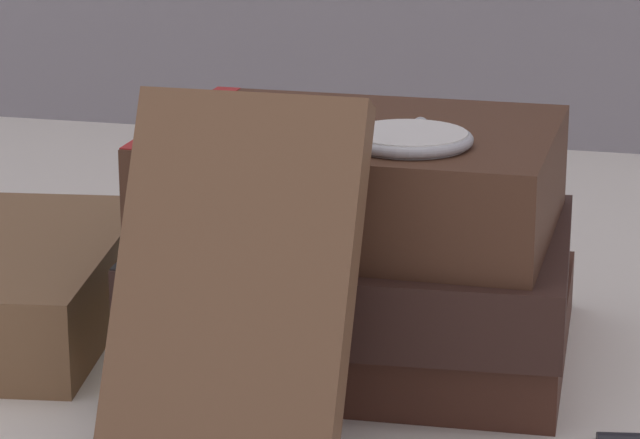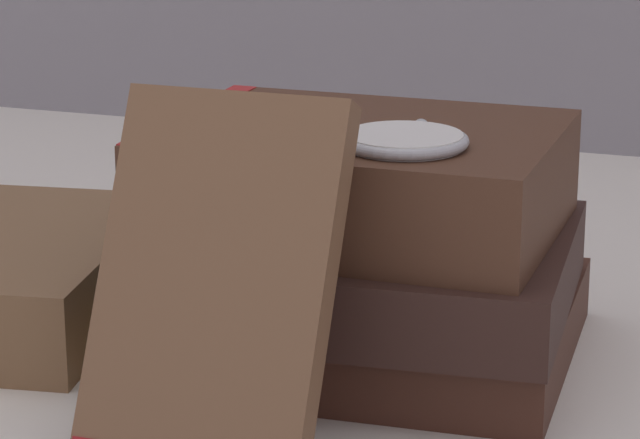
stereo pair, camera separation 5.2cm
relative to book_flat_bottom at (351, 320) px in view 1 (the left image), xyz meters
The scene contains 6 objects.
ground_plane 0.04m from the book_flat_bottom, 114.68° to the right, with size 3.00×3.00×0.00m, color silver.
book_flat_bottom is the anchor object (origin of this frame).
book_flat_middle 0.03m from the book_flat_bottom, 83.11° to the right, with size 0.20×0.17×0.03m.
book_flat_top 0.07m from the book_flat_bottom, 90.64° to the right, with size 0.17×0.14×0.05m.
book_leaning_front 0.14m from the book_flat_bottom, 97.09° to the right, with size 0.09×0.08×0.14m.
pocket_watch 0.11m from the book_flat_bottom, 49.96° to the right, with size 0.05×0.06×0.01m.
Camera 1 is at (0.17, -0.61, 0.26)m, focal length 85.00 mm.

